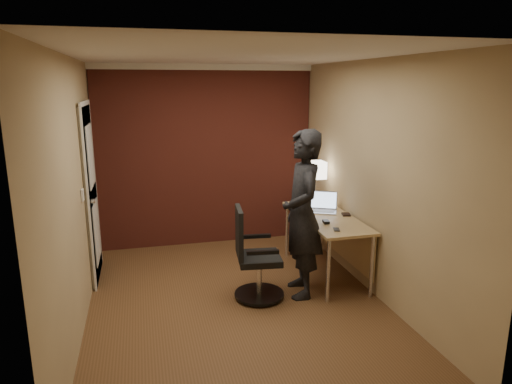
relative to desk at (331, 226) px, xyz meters
The scene contains 9 objects.
room 2.01m from the desk, 144.99° to the left, with size 4.00×4.00×4.00m.
desk is the anchor object (origin of this frame).
desk_lamp 0.86m from the desk, 85.78° to the left, with size 0.22×0.22×0.54m.
laptop 0.29m from the desk, 96.73° to the left, with size 0.41×0.38×0.23m.
mouse 0.36m from the desk, 124.72° to the right, with size 0.06×0.10×0.03m, color black.
phone 0.56m from the desk, 108.19° to the right, with size 0.06×0.12×0.01m, color black.
wallet 0.22m from the desk, 12.65° to the right, with size 0.09×0.11×0.02m, color black.
office_chair 1.14m from the desk, 158.93° to the right, with size 0.53×0.58×0.98m.
person 0.73m from the desk, 141.66° to the right, with size 0.66×0.43×1.80m, color black.
Camera 1 is at (-0.89, -4.31, 2.25)m, focal length 32.00 mm.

